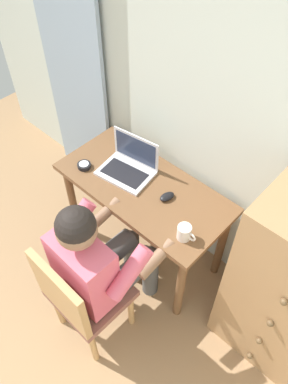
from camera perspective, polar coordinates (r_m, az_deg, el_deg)
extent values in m
cube|color=silver|center=(2.09, 13.58, 11.25)|extent=(4.80, 0.05, 2.50)
cube|color=#8EA3B7|center=(2.88, -10.74, 18.38)|extent=(0.65, 0.03, 2.13)
cube|color=brown|center=(2.40, -0.12, 0.68)|extent=(1.15, 0.55, 0.03)
cylinder|color=brown|center=(2.84, -10.78, -1.27)|extent=(0.06, 0.06, 0.68)
cylinder|color=brown|center=(2.41, 5.51, -14.24)|extent=(0.06, 0.06, 0.68)
cylinder|color=brown|center=(3.02, -4.45, 3.34)|extent=(0.06, 0.06, 0.68)
cylinder|color=brown|center=(2.61, 11.63, -7.77)|extent=(0.06, 0.06, 0.68)
sphere|color=brown|center=(2.55, 15.74, -22.78)|extent=(0.04, 0.04, 0.04)
sphere|color=brown|center=(2.33, 17.06, -20.78)|extent=(0.04, 0.04, 0.04)
sphere|color=brown|center=(2.11, 18.60, -18.35)|extent=(0.04, 0.04, 0.04)
sphere|color=brown|center=(1.90, 20.44, -15.34)|extent=(0.04, 0.04, 0.04)
cube|color=brown|center=(2.32, -8.05, -14.88)|extent=(0.43, 0.41, 0.05)
cube|color=tan|center=(2.08, -12.64, -14.98)|extent=(0.42, 0.05, 0.42)
cylinder|color=tan|center=(2.50, -1.93, -17.34)|extent=(0.04, 0.04, 0.39)
cylinder|color=tan|center=(2.62, -7.28, -12.49)|extent=(0.04, 0.04, 0.39)
cylinder|color=tan|center=(2.43, -7.74, -22.16)|extent=(0.04, 0.04, 0.39)
cylinder|color=tan|center=(2.56, -12.91, -16.80)|extent=(0.04, 0.04, 0.39)
cylinder|color=#4C4C4C|center=(2.30, -2.45, -12.38)|extent=(0.15, 0.40, 0.14)
cylinder|color=#4C4C4C|center=(2.38, -5.53, -9.69)|extent=(0.15, 0.40, 0.14)
cylinder|color=#4C4C4C|center=(2.57, 0.97, -12.09)|extent=(0.11, 0.11, 0.46)
cylinder|color=#4C4C4C|center=(2.64, -1.90, -9.71)|extent=(0.11, 0.11, 0.46)
cube|color=#D1566B|center=(2.08, -9.08, -11.63)|extent=(0.36, 0.21, 0.46)
cylinder|color=#D1566B|center=(1.95, -2.18, -12.09)|extent=(0.10, 0.30, 0.25)
cylinder|color=#D1566B|center=(2.15, -10.44, -4.78)|extent=(0.10, 0.30, 0.25)
cylinder|color=#846047|center=(2.12, 1.83, -10.11)|extent=(0.07, 0.27, 0.11)
cylinder|color=#846047|center=(2.30, -6.23, -3.52)|extent=(0.07, 0.27, 0.11)
sphere|color=#846047|center=(1.78, -10.21, -5.65)|extent=(0.20, 0.20, 0.20)
sphere|color=black|center=(1.76, -10.35, -5.08)|extent=(0.20, 0.20, 0.20)
cube|color=silver|center=(2.45, -2.85, 2.86)|extent=(0.37, 0.29, 0.02)
cube|color=black|center=(2.44, -3.00, 2.89)|extent=(0.31, 0.19, 0.00)
cube|color=silver|center=(2.44, -1.20, 6.55)|extent=(0.34, 0.06, 0.22)
cube|color=#2D3851|center=(2.43, -1.29, 6.47)|extent=(0.30, 0.05, 0.18)
ellipsoid|color=black|center=(2.31, 3.52, -0.71)|extent=(0.08, 0.11, 0.03)
cylinder|color=black|center=(2.52, -9.06, 3.99)|extent=(0.09, 0.09, 0.03)
cylinder|color=silver|center=(2.51, -9.10, 4.24)|extent=(0.06, 0.06, 0.00)
cylinder|color=silver|center=(2.11, 6.10, -6.09)|extent=(0.08, 0.08, 0.09)
torus|color=silver|center=(2.09, 7.22, -6.80)|extent=(0.06, 0.01, 0.06)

